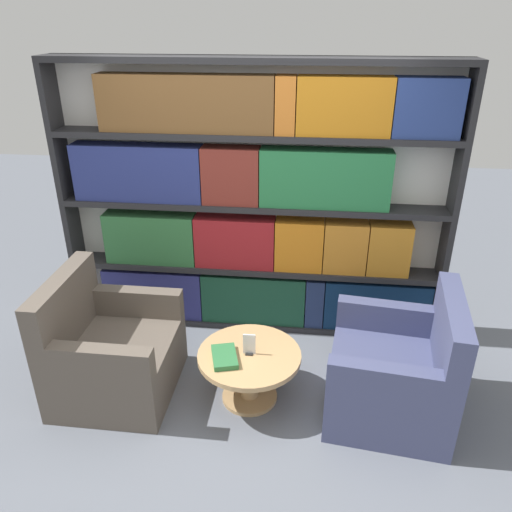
{
  "coord_description": "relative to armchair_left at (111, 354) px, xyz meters",
  "views": [
    {
      "loc": [
        0.47,
        -2.74,
        2.68
      ],
      "look_at": [
        0.1,
        0.67,
        1.0
      ],
      "focal_mm": 35.0,
      "sensor_mm": 36.0,
      "label": 1
    }
  ],
  "objects": [
    {
      "name": "armchair_left",
      "position": [
        0.0,
        0.0,
        0.0
      ],
      "size": [
        0.86,
        0.91,
        0.96
      ],
      "rotation": [
        0.0,
        0.0,
        1.57
      ],
      "color": "brown",
      "rests_on": "ground_plane"
    },
    {
      "name": "bookshelf",
      "position": [
        0.99,
        1.06,
        0.83
      ],
      "size": [
        3.35,
        0.3,
        2.39
      ],
      "color": "silver",
      "rests_on": "ground_plane"
    },
    {
      "name": "stray_book",
      "position": [
        0.9,
        -0.09,
        0.12
      ],
      "size": [
        0.24,
        0.31,
        0.04
      ],
      "color": "#2D703D",
      "rests_on": "coffee_table"
    },
    {
      "name": "ground_plane",
      "position": [
        0.98,
        -0.23,
        -0.32
      ],
      "size": [
        14.0,
        14.0,
        0.0
      ],
      "primitive_type": "plane",
      "color": "slate"
    },
    {
      "name": "coffee_table",
      "position": [
        1.07,
        -0.01,
        -0.02
      ],
      "size": [
        0.77,
        0.77,
        0.42
      ],
      "color": "tan",
      "rests_on": "ground_plane"
    },
    {
      "name": "armchair_right",
      "position": [
        2.14,
        -0.01,
        0.0
      ],
      "size": [
        0.96,
        1.0,
        0.96
      ],
      "rotation": [
        0.0,
        0.0,
        -1.69
      ],
      "color": "#42476B",
      "rests_on": "ground_plane"
    },
    {
      "name": "table_sign",
      "position": [
        1.07,
        -0.01,
        0.17
      ],
      "size": [
        0.09,
        0.06,
        0.17
      ],
      "color": "black",
      "rests_on": "coffee_table"
    }
  ]
}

